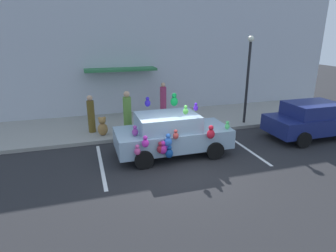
# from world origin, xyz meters

# --- Properties ---
(ground_plane) EXTENTS (60.00, 60.00, 0.00)m
(ground_plane) POSITION_xyz_m (0.00, 0.00, 0.00)
(ground_plane) COLOR #262628
(sidewalk) EXTENTS (24.00, 4.00, 0.15)m
(sidewalk) POSITION_xyz_m (0.00, 5.00, 0.07)
(sidewalk) COLOR gray
(sidewalk) RESTS_ON ground
(storefront_building) EXTENTS (24.00, 1.25, 6.40)m
(storefront_building) POSITION_xyz_m (-0.01, 7.14, 3.19)
(storefront_building) COLOR #B2B7C1
(storefront_building) RESTS_ON ground
(parking_stripe_front) EXTENTS (0.12, 3.60, 0.01)m
(parking_stripe_front) POSITION_xyz_m (3.04, 1.00, 0.00)
(parking_stripe_front) COLOR silver
(parking_stripe_front) RESTS_ON ground
(parking_stripe_rear) EXTENTS (0.12, 3.60, 0.01)m
(parking_stripe_rear) POSITION_xyz_m (-2.53, 1.00, 0.00)
(parking_stripe_rear) COLOR silver
(parking_stripe_rear) RESTS_ON ground
(plush_covered_car) EXTENTS (4.18, 2.14, 2.22)m
(plush_covered_car) POSITION_xyz_m (0.07, 1.21, 0.80)
(plush_covered_car) COLOR #90AAC0
(plush_covered_car) RESTS_ON ground
(parked_sedan_behind) EXTENTS (4.15, 1.98, 1.54)m
(parked_sedan_behind) POSITION_xyz_m (6.46, 1.16, 0.79)
(parked_sedan_behind) COLOR navy
(parked_sedan_behind) RESTS_ON ground
(teddy_bear_on_sidewalk) EXTENTS (0.43, 0.36, 0.82)m
(teddy_bear_on_sidewalk) POSITION_xyz_m (-2.22, 3.64, 0.53)
(teddy_bear_on_sidewalk) COLOR #9E723D
(teddy_bear_on_sidewalk) RESTS_ON sidewalk
(street_lamp_post) EXTENTS (0.28, 0.28, 4.06)m
(street_lamp_post) POSITION_xyz_m (4.53, 3.50, 2.62)
(street_lamp_post) COLOR black
(street_lamp_post) RESTS_ON sidewalk
(pedestrian_near_shopfront) EXTENTS (0.31, 0.31, 1.65)m
(pedestrian_near_shopfront) POSITION_xyz_m (-2.64, 4.22, 0.93)
(pedestrian_near_shopfront) COLOR brown
(pedestrian_near_shopfront) RESTS_ON sidewalk
(pedestrian_walking_past) EXTENTS (0.33, 0.33, 1.73)m
(pedestrian_walking_past) POSITION_xyz_m (1.12, 5.92, 0.96)
(pedestrian_walking_past) COLOR #A5345E
(pedestrian_walking_past) RESTS_ON sidewalk
(pedestrian_by_lamp) EXTENTS (0.35, 0.35, 1.87)m
(pedestrian_by_lamp) POSITION_xyz_m (-1.16, 3.50, 1.03)
(pedestrian_by_lamp) COLOR #64963D
(pedestrian_by_lamp) RESTS_ON sidewalk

